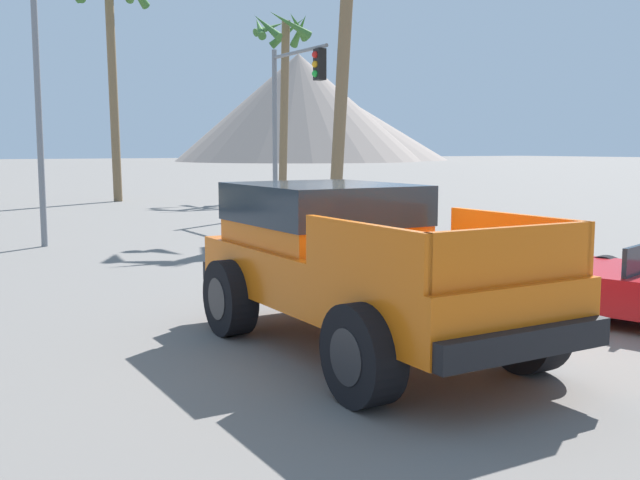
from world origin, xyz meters
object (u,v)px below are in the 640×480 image
Objects in this scene: orange_pickup_truck at (350,255)px; palm_tree_short at (111,28)px; palm_tree_leaning at (282,59)px; traffic_light_main at (293,98)px; street_lamp_post at (34,14)px.

palm_tree_short is (3.71, 24.46, 6.06)m from orange_pickup_truck.
traffic_light_main is at bearing -114.92° from palm_tree_leaning.
orange_pickup_truck is at bearing -25.28° from traffic_light_main.
street_lamp_post reaches higher than palm_tree_leaning.
traffic_light_main is at bearing 64.24° from orange_pickup_truck.
traffic_light_main is 0.62× the size of street_lamp_post.
traffic_light_main reaches higher than orange_pickup_truck.
palm_tree_short is at bearing 168.79° from palm_tree_leaning.
street_lamp_post is 0.92× the size of palm_tree_short.
street_lamp_post is 14.83m from palm_tree_short.
traffic_light_main is 0.66× the size of palm_tree_leaning.
traffic_light_main is 0.57× the size of palm_tree_short.
palm_tree_leaning reaches higher than traffic_light_main.
traffic_light_main is at bearing -74.89° from palm_tree_short.
palm_tree_short is 1.15× the size of palm_tree_leaning.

